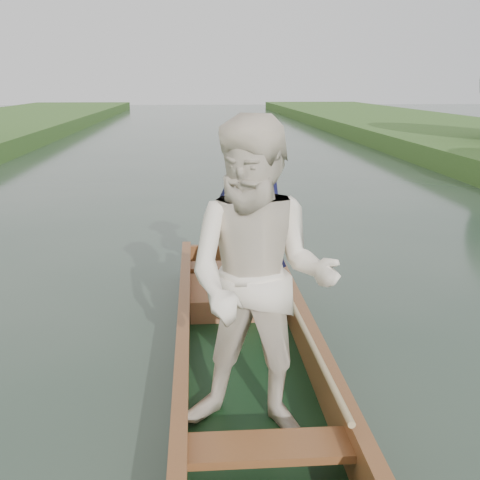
{
  "coord_description": "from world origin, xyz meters",
  "views": [
    {
      "loc": [
        -0.39,
        -4.59,
        2.32
      ],
      "look_at": [
        0.0,
        0.6,
        0.95
      ],
      "focal_mm": 45.0,
      "sensor_mm": 36.0,
      "label": 1
    }
  ],
  "objects": [
    {
      "name": "ground",
      "position": [
        0.0,
        0.0,
        0.0
      ],
      "size": [
        120.0,
        120.0,
        0.0
      ],
      "primitive_type": "plane",
      "color": "#283D30",
      "rests_on": "ground"
    },
    {
      "name": "trees_far",
      "position": [
        -0.01,
        8.32,
        2.43
      ],
      "size": [
        22.8,
        14.7,
        4.41
      ],
      "color": "#47331E",
      "rests_on": "ground"
    },
    {
      "name": "punt",
      "position": [
        0.02,
        -0.33,
        0.8
      ],
      "size": [
        1.19,
        5.0,
        2.15
      ],
      "color": "black",
      "rests_on": "ground"
    }
  ]
}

